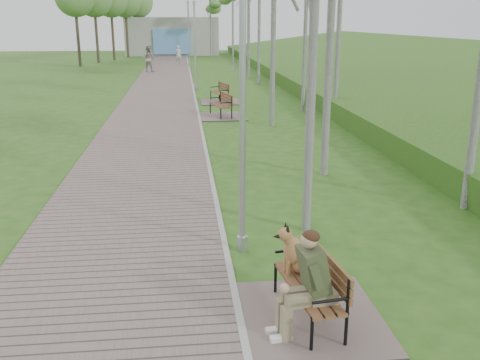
% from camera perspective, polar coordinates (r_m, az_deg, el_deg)
% --- Properties ---
extents(ground, '(120.00, 120.00, 0.00)m').
position_cam_1_polar(ground, '(11.26, -2.57, -2.39)').
color(ground, '#2A5418').
rests_on(ground, ground).
extents(walkway, '(3.50, 67.00, 0.04)m').
position_cam_1_polar(walkway, '(32.35, -8.24, 10.02)').
color(walkway, '#6F5F5A').
rests_on(walkway, ground).
extents(kerb, '(0.10, 67.00, 0.05)m').
position_cam_1_polar(kerb, '(32.34, -5.10, 10.13)').
color(kerb, '#999993').
rests_on(kerb, ground).
extents(embankment, '(14.00, 70.00, 1.60)m').
position_cam_1_polar(embankment, '(33.34, 16.37, 9.68)').
color(embankment, '#497528').
rests_on(embankment, ground).
extents(building_north, '(10.00, 5.20, 4.00)m').
position_cam_1_polar(building_north, '(61.63, -7.24, 14.98)').
color(building_north, '#9E9E99').
rests_on(building_north, ground).
extents(bench_main, '(1.81, 2.01, 1.58)m').
position_cam_1_polar(bench_main, '(6.87, 6.93, -11.54)').
color(bench_main, '#6F5F5A').
rests_on(bench_main, ground).
extents(bench_second, '(1.88, 2.09, 1.15)m').
position_cam_1_polar(bench_second, '(21.29, -2.06, 7.31)').
color(bench_second, '#6F5F5A').
rests_on(bench_second, ground).
extents(bench_third, '(1.80, 2.00, 1.10)m').
position_cam_1_polar(bench_third, '(25.18, -2.20, 8.74)').
color(bench_third, '#6F5F5A').
rests_on(bench_third, ground).
extents(lamp_post_near, '(0.17, 0.17, 4.46)m').
position_cam_1_polar(lamp_post_near, '(8.33, 0.26, 5.67)').
color(lamp_post_near, '#A3A5AB').
rests_on(lamp_post_near, ground).
extents(lamp_post_second, '(0.18, 0.18, 4.67)m').
position_cam_1_polar(lamp_post_second, '(29.97, -4.81, 13.76)').
color(lamp_post_second, '#A3A5AB').
rests_on(lamp_post_second, ground).
extents(lamp_post_third, '(0.20, 0.20, 5.16)m').
position_cam_1_polar(lamp_post_third, '(44.97, -5.49, 14.99)').
color(lamp_post_third, '#A3A5AB').
rests_on(lamp_post_third, ground).
extents(pedestrian_near, '(0.64, 0.49, 1.60)m').
position_cam_1_polar(pedestrian_near, '(48.31, -6.59, 13.15)').
color(pedestrian_near, beige).
rests_on(pedestrian_near, ground).
extents(pedestrian_far, '(1.10, 0.97, 1.91)m').
position_cam_1_polar(pedestrian_far, '(40.90, -9.75, 12.62)').
color(pedestrian_far, gray).
rests_on(pedestrian_far, ground).
extents(birch_distant_a, '(2.24, 2.24, 6.78)m').
position_cam_1_polar(birch_distant_a, '(56.07, -3.19, 18.33)').
color(birch_distant_a, silver).
rests_on(birch_distant_a, ground).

